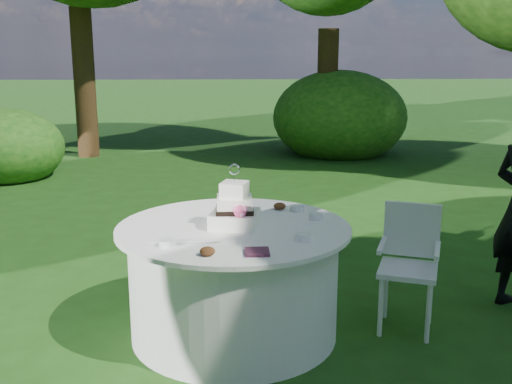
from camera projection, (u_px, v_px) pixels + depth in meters
ground at (234, 332)px, 4.15m from camera, size 80.00×80.00×0.00m
napkins at (257, 252)px, 3.43m from camera, size 0.14×0.14×0.02m
feather_plume at (183, 242)px, 3.63m from camera, size 0.48×0.07×0.01m
table at (234, 280)px, 4.06m from camera, size 1.56×1.56×0.77m
cake at (235, 210)px, 3.94m from camera, size 0.36×0.36×0.42m
chair at (409, 257)px, 4.15m from camera, size 0.50×0.50×0.87m
votives at (274, 225)px, 3.93m from camera, size 1.07×0.87×0.04m
petal_cups at (248, 226)px, 3.89m from camera, size 0.59×1.09×0.05m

